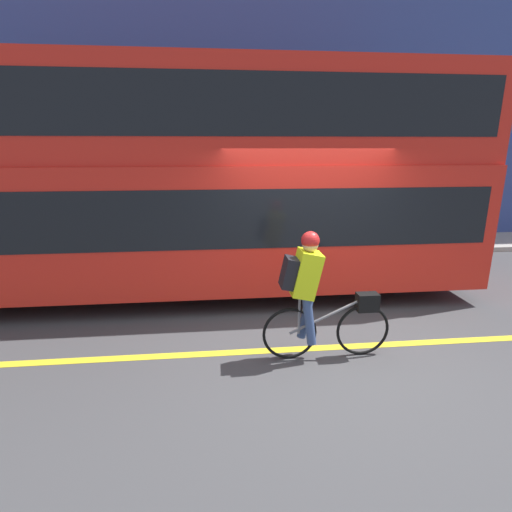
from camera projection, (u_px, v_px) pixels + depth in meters
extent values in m
plane|color=#424244|center=(323.00, 346.00, 5.22)|extent=(80.00, 80.00, 0.00)
cube|color=yellow|center=(324.00, 348.00, 5.18)|extent=(50.00, 0.14, 0.01)
cube|color=#A8A399|center=(270.00, 247.00, 10.07)|extent=(60.00, 1.65, 0.11)
cube|color=#33478C|center=(266.00, 41.00, 9.69)|extent=(60.00, 0.30, 9.95)
cylinder|color=black|center=(345.00, 259.00, 7.44)|extent=(0.97, 0.30, 0.97)
cube|color=red|center=(168.00, 221.00, 6.91)|extent=(10.35, 2.56, 1.97)
cube|color=black|center=(167.00, 208.00, 6.84)|extent=(9.94, 2.58, 0.86)
cube|color=red|center=(161.00, 116.00, 6.44)|extent=(10.35, 2.46, 1.49)
cube|color=black|center=(161.00, 111.00, 6.42)|extent=(9.94, 2.48, 0.84)
torus|color=black|center=(363.00, 330.00, 4.94)|extent=(0.67, 0.04, 0.67)
torus|color=black|center=(290.00, 334.00, 4.84)|extent=(0.67, 0.04, 0.67)
cylinder|color=slate|center=(327.00, 316.00, 4.83)|extent=(0.93, 0.03, 0.46)
cylinder|color=slate|center=(299.00, 315.00, 4.79)|extent=(0.03, 0.03, 0.49)
cube|color=black|center=(367.00, 302.00, 4.84)|extent=(0.26, 0.16, 0.22)
cube|color=#D8EA19|center=(306.00, 274.00, 4.66)|extent=(0.37, 0.32, 0.58)
cube|color=black|center=(289.00, 273.00, 4.63)|extent=(0.21, 0.26, 0.38)
cylinder|color=#384C7A|center=(306.00, 315.00, 4.90)|extent=(0.21, 0.11, 0.60)
cylinder|color=#384C7A|center=(309.00, 321.00, 4.73)|extent=(0.19, 0.11, 0.60)
sphere|color=tan|center=(310.00, 244.00, 4.57)|extent=(0.19, 0.19, 0.19)
sphere|color=red|center=(310.00, 240.00, 4.56)|extent=(0.21, 0.21, 0.21)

